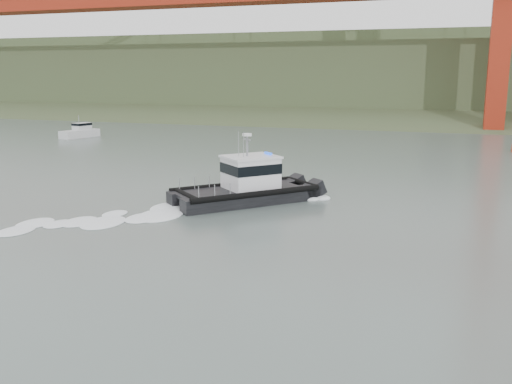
# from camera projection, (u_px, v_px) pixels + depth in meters

# --- Properties ---
(ground) EXTENTS (400.00, 400.00, 0.00)m
(ground) POSITION_uv_depth(u_px,v_px,m) (162.00, 275.00, 26.15)
(ground) COLOR #51615B
(ground) RESTS_ON ground
(headlands) EXTENTS (500.00, 105.36, 27.12)m
(headlands) POSITION_uv_depth(u_px,v_px,m) (405.00, 82.00, 140.74)
(headlands) COLOR #3A4E2D
(headlands) RESTS_ON ground
(patrol_boat) EXTENTS (9.89, 10.36, 5.10)m
(patrol_boat) POSITION_uv_depth(u_px,v_px,m) (247.00, 184.00, 40.78)
(patrol_boat) COLOR black
(patrol_boat) RESTS_ON ground
(motorboat) EXTENTS (3.25, 6.24, 3.27)m
(motorboat) POSITION_uv_depth(u_px,v_px,m) (80.00, 132.00, 82.06)
(motorboat) COLOR silver
(motorboat) RESTS_ON ground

